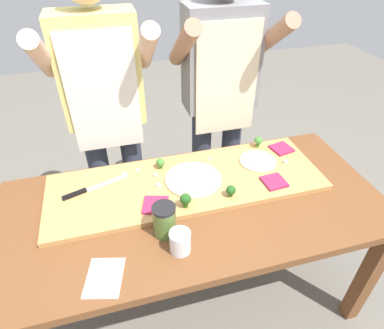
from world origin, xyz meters
name	(u,v)px	position (x,y,z in m)	size (l,w,h in m)	color
ground_plane	(193,295)	(0.00, 0.00, 0.00)	(8.00, 8.00, 0.00)	#6B665B
prep_table	(194,218)	(0.00, 0.00, 0.65)	(1.74, 0.79, 0.74)	brown
cutting_board	(187,182)	(0.01, 0.14, 0.76)	(1.31, 0.44, 0.03)	tan
chefs_knife	(87,190)	(-0.46, 0.19, 0.77)	(0.31, 0.12, 0.02)	#B7BABF
pizza_whole_cheese_artichoke	(193,179)	(0.03, 0.13, 0.78)	(0.27, 0.27, 0.02)	beige
pizza_whole_white_garlic	(258,161)	(0.40, 0.19, 0.78)	(0.19, 0.19, 0.02)	beige
pizza_slice_near_left	(274,182)	(0.40, 0.01, 0.77)	(0.10, 0.10, 0.01)	#9E234C
pizza_slice_center	(156,205)	(-0.17, 0.01, 0.77)	(0.11, 0.11, 0.01)	#9E234C
pizza_slice_near_right	(281,149)	(0.57, 0.26, 0.77)	(0.10, 0.10, 0.01)	#9E234C
broccoli_floret_center_left	(160,163)	(-0.10, 0.27, 0.80)	(0.04, 0.04, 0.06)	#487A23
broccoli_floret_center_right	(231,190)	(0.17, -0.02, 0.80)	(0.04, 0.04, 0.06)	#2C5915
broccoli_floret_back_right	(258,141)	(0.45, 0.31, 0.81)	(0.04, 0.04, 0.06)	#487A23
broccoli_floret_back_mid	(186,199)	(-0.05, -0.03, 0.81)	(0.05, 0.05, 0.07)	#2C5915
cheese_crumble_a	(155,175)	(-0.14, 0.21, 0.78)	(0.02, 0.02, 0.02)	silver
cheese_crumble_b	(210,159)	(0.16, 0.26, 0.78)	(0.01, 0.01, 0.01)	white
cheese_crumble_c	(124,175)	(-0.28, 0.25, 0.78)	(0.02, 0.02, 0.02)	white
cheese_crumble_d	(138,171)	(-0.21, 0.26, 0.78)	(0.02, 0.02, 0.02)	silver
cheese_crumble_e	(286,162)	(0.53, 0.14, 0.78)	(0.02, 0.02, 0.02)	white
cheese_crumble_f	(159,185)	(-0.14, 0.13, 0.78)	(0.02, 0.02, 0.02)	white
flour_cup	(180,243)	(-0.12, -0.23, 0.78)	(0.08, 0.08, 0.10)	white
sauce_jar	(164,220)	(-0.16, -0.13, 0.82)	(0.09, 0.09, 0.15)	#517033
recipe_note	(104,277)	(-0.41, -0.28, 0.74)	(0.13, 0.17, 0.00)	white
cook_left	(105,104)	(-0.32, 0.60, 1.00)	(0.54, 0.39, 1.67)	#333847
cook_right	(220,90)	(0.32, 0.60, 1.00)	(0.54, 0.39, 1.67)	#333847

